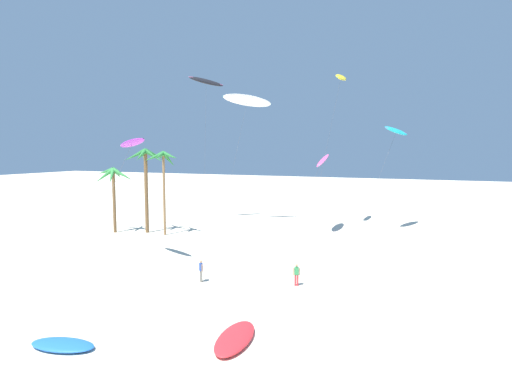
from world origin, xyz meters
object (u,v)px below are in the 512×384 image
palm_tree_1 (146,166)px  flying_kite_0 (341,78)px  grounded_kite_2 (63,345)px  person_mid_field (297,274)px  flying_kite_1 (132,143)px  flying_kite_6 (247,100)px  flying_kite_3 (206,82)px  flying_kite_2 (396,131)px  grounded_kite_3 (235,338)px  palm_tree_0 (114,179)px  person_near_left (201,270)px  flying_kite_4 (323,160)px  palm_tree_2 (163,164)px

palm_tree_1 → flying_kite_0: (20.27, 12.92, 10.97)m
grounded_kite_2 → person_mid_field: bearing=60.9°
flying_kite_1 → flying_kite_6: flying_kite_6 is taller
flying_kite_3 → flying_kite_1: bearing=-77.5°
flying_kite_2 → flying_kite_3: flying_kite_3 is taller
grounded_kite_3 → person_mid_field: 9.91m
palm_tree_0 → person_near_left: (19.37, -12.71, -5.50)m
flying_kite_3 → flying_kite_4: bearing=-3.6°
palm_tree_0 → grounded_kite_2: 31.46m
person_near_left → flying_kite_4: bearing=81.5°
palm_tree_0 → flying_kite_3: size_ratio=0.39×
flying_kite_2 → flying_kite_3: 25.42m
flying_kite_0 → grounded_kite_3: flying_kite_0 is taller
flying_kite_0 → flying_kite_1: bearing=-117.4°
flying_kite_0 → flying_kite_6: bearing=-168.3°
flying_kite_0 → person_mid_field: (2.38, -25.16, -18.01)m
palm_tree_0 → flying_kite_1: flying_kite_1 is taller
palm_tree_2 → person_mid_field: bearing=-30.7°
flying_kite_3 → person_near_left: (12.96, -23.80, -18.09)m
palm_tree_1 → flying_kite_2: 30.38m
person_near_left → person_mid_field: size_ratio=1.02×
flying_kite_1 → palm_tree_1: bearing=123.1°
flying_kite_6 → grounded_kite_3: 38.99m
palm_tree_2 → person_mid_field: 24.24m
grounded_kite_3 → palm_tree_2: bearing=132.3°
grounded_kite_2 → flying_kite_1: bearing=116.7°
flying_kite_1 → grounded_kite_2: flying_kite_1 is taller
flying_kite_4 → grounded_kite_2: 36.04m
flying_kite_2 → person_near_left: 31.64m
person_near_left → person_mid_field: person_near_left is taller
flying_kite_0 → flying_kite_2: flying_kite_0 is taller
flying_kite_1 → flying_kite_3: flying_kite_3 is taller
grounded_kite_3 → person_mid_field: size_ratio=2.79×
flying_kite_6 → grounded_kite_2: bearing=-80.1°
person_near_left → flying_kite_3: bearing=118.6°
flying_kite_6 → person_mid_field: size_ratio=10.66×
flying_kite_2 → grounded_kite_2: 42.89m
flying_kite_4 → flying_kite_6: (-10.73, 1.90, 7.71)m
palm_tree_2 → flying_kite_3: (0.03, 10.08, 10.70)m
palm_tree_2 → flying_kite_0: (17.47, 13.39, 10.60)m
palm_tree_1 → person_near_left: size_ratio=5.99×
palm_tree_0 → flying_kite_4: 25.00m
grounded_kite_2 → flying_kite_2: bearing=72.8°
flying_kite_2 → flying_kite_4: flying_kite_2 is taller
grounded_kite_2 → person_near_left: bearing=85.6°
grounded_kite_2 → person_near_left: 12.05m
palm_tree_0 → grounded_kite_2: size_ratio=2.15×
flying_kite_1 → palm_tree_0: bearing=137.7°
flying_kite_0 → grounded_kite_3: size_ratio=4.31×
palm_tree_2 → grounded_kite_3: palm_tree_2 is taller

